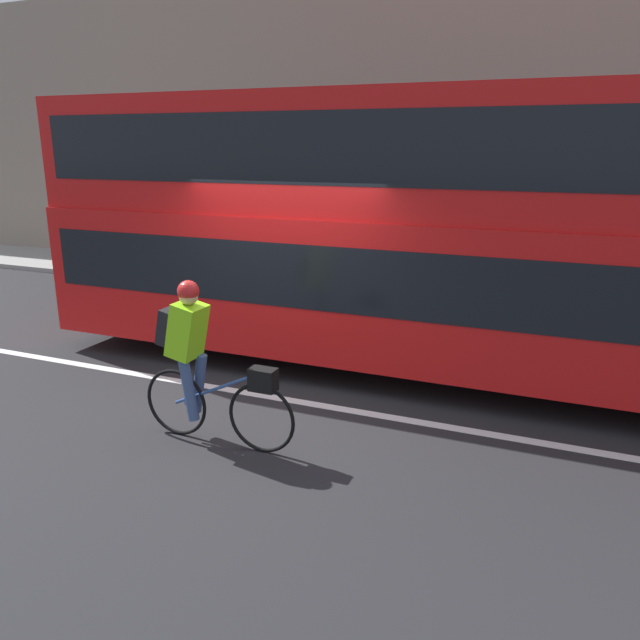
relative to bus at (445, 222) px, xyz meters
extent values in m
plane|color=#232326|center=(-1.66, -1.71, -1.97)|extent=(80.00, 80.00, 0.00)
cube|color=silver|center=(-1.66, -1.71, -1.96)|extent=(50.00, 0.14, 0.01)
cube|color=gray|center=(-1.66, 3.95, -1.92)|extent=(60.00, 2.19, 0.10)
cube|color=gray|center=(-1.66, 5.19, 1.20)|extent=(60.00, 0.30, 6.33)
cylinder|color=black|center=(-3.28, 0.00, -1.45)|extent=(1.03, 0.30, 1.03)
cube|color=red|center=(0.00, 0.00, -0.78)|extent=(10.58, 2.56, 1.76)
cube|color=black|center=(0.00, 0.00, -0.57)|extent=(10.16, 2.58, 0.77)
cube|color=red|center=(0.00, 0.00, 0.83)|extent=(10.58, 2.46, 1.45)
cube|color=black|center=(0.00, 0.00, 0.90)|extent=(10.16, 2.48, 0.81)
torus|color=black|center=(-1.09, -2.96, -1.61)|extent=(0.72, 0.04, 0.72)
torus|color=black|center=(-2.07, -2.96, -1.61)|extent=(0.72, 0.04, 0.72)
cylinder|color=#2D4C8C|center=(-1.58, -2.96, -1.38)|extent=(1.00, 0.03, 0.49)
cylinder|color=#2D4C8C|center=(-1.95, -2.96, -1.35)|extent=(0.03, 0.03, 0.53)
cube|color=black|center=(-1.06, -2.96, -1.21)|extent=(0.26, 0.16, 0.22)
cube|color=#8CE019|center=(-1.89, -2.96, -0.81)|extent=(0.37, 0.32, 0.58)
cube|color=black|center=(-2.09, -2.96, -0.79)|extent=(0.21, 0.26, 0.38)
cylinder|color=#384C7A|center=(-1.85, -2.87, -1.40)|extent=(0.22, 0.11, 0.64)
cylinder|color=#384C7A|center=(-1.85, -3.05, -1.40)|extent=(0.20, 0.11, 0.64)
sphere|color=tan|center=(-1.85, -2.96, -0.46)|extent=(0.19, 0.19, 0.19)
sphere|color=red|center=(-1.85, -2.96, -0.41)|extent=(0.21, 0.21, 0.21)
cylinder|color=#59595B|center=(-7.51, 3.84, -0.73)|extent=(0.07, 0.07, 2.27)
cube|color=white|center=(-7.51, 3.80, 0.18)|extent=(0.36, 0.02, 0.36)
camera|label=1|loc=(1.58, -7.85, 0.96)|focal=35.00mm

